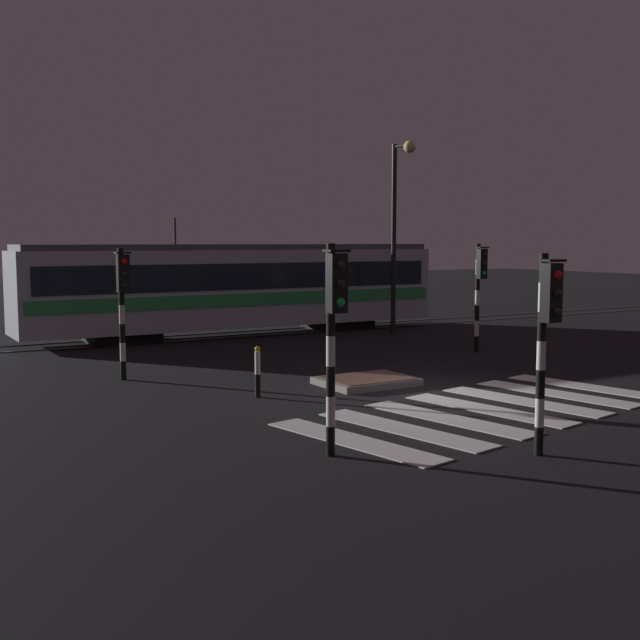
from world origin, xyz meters
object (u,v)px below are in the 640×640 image
traffic_light_corner_far_left (123,294)px  traffic_light_corner_far_right (480,281)px  bollard_island_edge (258,372)px  traffic_light_corner_near_left (334,317)px  traffic_light_kerb_mid_left (547,324)px  street_lamp_trackside_right (398,213)px  tram (237,286)px

traffic_light_corner_far_left → traffic_light_corner_far_right: size_ratio=0.97×
bollard_island_edge → traffic_light_corner_near_left: bearing=-102.5°
traffic_light_corner_far_left → bollard_island_edge: (1.85, -3.51, -1.54)m
traffic_light_kerb_mid_left → traffic_light_corner_far_right: (7.14, 9.41, 0.08)m
street_lamp_trackside_right → tram: 6.36m
traffic_light_corner_far_left → tram: 9.62m
traffic_light_kerb_mid_left → traffic_light_corner_near_left: (-2.83, 1.63, 0.10)m
tram → traffic_light_corner_far_right: bearing=-60.5°
traffic_light_kerb_mid_left → street_lamp_trackside_right: street_lamp_trackside_right is taller
traffic_light_kerb_mid_left → traffic_light_corner_far_left: size_ratio=0.99×
traffic_light_corner_far_left → tram: bearing=48.9°
traffic_light_corner_near_left → traffic_light_kerb_mid_left: bearing=-29.9°
traffic_light_corner_far_left → traffic_light_kerb_mid_left: bearing=-70.2°
street_lamp_trackside_right → tram: street_lamp_trackside_right is taller
traffic_light_corner_far_right → street_lamp_trackside_right: bearing=82.3°
traffic_light_kerb_mid_left → bollard_island_edge: traffic_light_kerb_mid_left is taller
traffic_light_corner_near_left → bollard_island_edge: bearing=77.5°
bollard_island_edge → traffic_light_kerb_mid_left: bearing=-74.8°
traffic_light_kerb_mid_left → street_lamp_trackside_right: (7.83, 14.53, 2.29)m
traffic_light_kerb_mid_left → traffic_light_corner_far_left: (-3.61, 9.99, 0.02)m
traffic_light_corner_near_left → traffic_light_corner_far_right: 12.65m
traffic_light_corner_near_left → tram: size_ratio=0.21×
traffic_light_kerb_mid_left → street_lamp_trackside_right: 16.66m
tram → traffic_light_kerb_mid_left: bearing=-98.9°
tram → traffic_light_corner_near_left: bearing=-109.5°
tram → bollard_island_edge: tram is taller
traffic_light_corner_near_left → street_lamp_trackside_right: (10.66, 12.90, 2.20)m
traffic_light_corner_near_left → traffic_light_corner_far_right: size_ratio=1.01×
traffic_light_corner_far_left → traffic_light_corner_near_left: bearing=-84.7°
traffic_light_corner_far_left → traffic_light_corner_far_right: bearing=-3.1°
traffic_light_corner_far_left → bollard_island_edge: 4.26m
traffic_light_corner_far_right → bollard_island_edge: (-8.90, -2.93, -1.60)m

